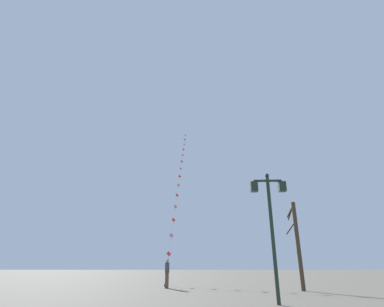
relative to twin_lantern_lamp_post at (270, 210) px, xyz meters
name	(u,v)px	position (x,y,z in m)	size (l,w,h in m)	color
ground_plane	(207,285)	(-2.36, 11.04, -3.36)	(160.00, 160.00, 0.00)	#756B5B
twin_lantern_lamp_post	(270,210)	(0.00, 0.00, 0.00)	(1.41, 0.28, 4.84)	#1E2D23
kite_train	(180,177)	(-5.12, 21.27, 7.63)	(0.42, 23.27, 21.59)	brown
kite_flyer	(167,272)	(-4.85, 8.05, -2.45)	(0.25, 0.61, 1.71)	brown
bare_tree	(298,243)	(2.84, 6.17, -0.81)	(0.61, 0.82, 4.88)	#423323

